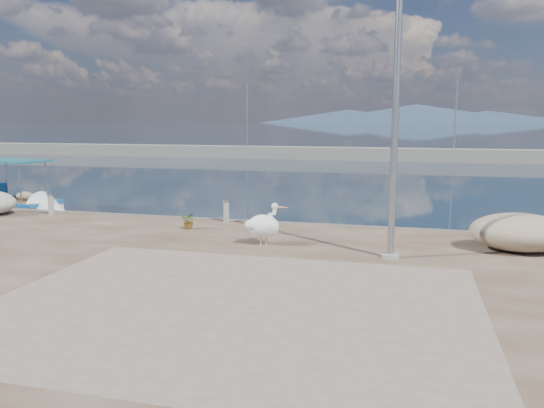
{
  "coord_description": "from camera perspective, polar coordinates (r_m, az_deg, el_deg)",
  "views": [
    {
      "loc": [
        4.06,
        -11.83,
        3.88
      ],
      "look_at": [
        0.0,
        3.8,
        1.3
      ],
      "focal_mm": 35.0,
      "sensor_mm": 36.0,
      "label": 1
    }
  ],
  "objects": [
    {
      "name": "ground",
      "position": [
        13.1,
        -4.22,
        -8.18
      ],
      "size": [
        1400.0,
        1400.0,
        0.0
      ],
      "primitive_type": "plane",
      "color": "#162635",
      "rests_on": "ground"
    },
    {
      "name": "quay",
      "position": [
        7.98,
        -18.99,
        -18.5
      ],
      "size": [
        44.0,
        22.0,
        0.5
      ],
      "primitive_type": "cube",
      "color": "#48311F",
      "rests_on": "ground"
    },
    {
      "name": "quay_patch",
      "position": [
        9.94,
        -4.35,
        -10.8
      ],
      "size": [
        9.0,
        7.0,
        0.01
      ],
      "primitive_type": "cube",
      "color": "gray",
      "rests_on": "quay"
    },
    {
      "name": "breakwater",
      "position": [
        52.1,
        10.1,
        5.33
      ],
      "size": [
        120.0,
        2.2,
        7.5
      ],
      "color": "gray",
      "rests_on": "ground"
    },
    {
      "name": "mountains",
      "position": [
        661.86,
        14.78,
        9.26
      ],
      "size": [
        370.0,
        280.0,
        22.0
      ],
      "color": "#28384C",
      "rests_on": "ground"
    },
    {
      "name": "boat_left",
      "position": [
        25.17,
        -26.0,
        -0.26
      ],
      "size": [
        5.54,
        2.56,
        2.57
      ],
      "rotation": [
        0.0,
        0.0,
        -0.16
      ],
      "color": "white",
      "rests_on": "ground"
    },
    {
      "name": "pelican",
      "position": [
        14.37,
        -0.88,
        -2.31
      ],
      "size": [
        1.2,
        0.85,
        1.15
      ],
      "rotation": [
        0.0,
        0.0,
        0.42
      ],
      "color": "tan",
      "rests_on": "quay"
    },
    {
      "name": "lamp_post",
      "position": [
        13.07,
        13.11,
        8.49
      ],
      "size": [
        0.44,
        0.96,
        7.0
      ],
      "color": "gray",
      "rests_on": "quay"
    },
    {
      "name": "bollard_near",
      "position": [
        17.67,
        -4.94,
        -0.62
      ],
      "size": [
        0.25,
        0.25,
        0.77
      ],
      "color": "gray",
      "rests_on": "quay"
    },
    {
      "name": "bollard_far",
      "position": [
        20.52,
        -22.7,
        0.11
      ],
      "size": [
        0.26,
        0.26,
        0.8
      ],
      "color": "gray",
      "rests_on": "quay"
    },
    {
      "name": "potted_plant",
      "position": [
        16.75,
        -8.91,
        -1.77
      ],
      "size": [
        0.5,
        0.44,
        0.52
      ],
      "primitive_type": "imported",
      "rotation": [
        0.0,
        0.0,
        0.07
      ],
      "color": "#33722D",
      "rests_on": "quay"
    },
    {
      "name": "net_pile_c",
      "position": [
        15.17,
        25.11,
        -2.77
      ],
      "size": [
        2.51,
        1.79,
        0.99
      ],
      "primitive_type": "ellipsoid",
      "color": "#C0AD8F",
      "rests_on": "quay"
    }
  ]
}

